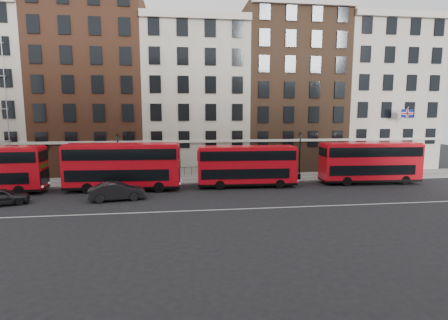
{
  "coord_description": "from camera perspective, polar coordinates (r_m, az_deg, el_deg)",
  "views": [
    {
      "loc": [
        -2.3,
        -28.7,
        7.77
      ],
      "look_at": [
        2.14,
        5.0,
        3.0
      ],
      "focal_mm": 28.0,
      "sensor_mm": 36.0,
      "label": 1
    }
  ],
  "objects": [
    {
      "name": "building_terrace",
      "position": [
        46.69,
        -5.14,
        10.99
      ],
      "size": [
        64.0,
        11.95,
        22.0
      ],
      "color": "#B5AD9D",
      "rests_on": "ground"
    },
    {
      "name": "car_front",
      "position": [
        32.16,
        -17.03,
        -4.9
      ],
      "size": [
        5.01,
        2.46,
        1.58
      ],
      "primitive_type": "imported",
      "rotation": [
        0.0,
        0.0,
        1.74
      ],
      "color": "black",
      "rests_on": "ground"
    },
    {
      "name": "bus_c",
      "position": [
        35.86,
        3.69,
        -0.85
      ],
      "size": [
        10.16,
        2.84,
        4.23
      ],
      "rotation": [
        0.0,
        0.0,
        -0.04
      ],
      "color": "red",
      "rests_on": "ground"
    },
    {
      "name": "iron_railings",
      "position": [
        42.07,
        -4.27,
        -1.78
      ],
      "size": [
        6.6,
        0.06,
        1.0
      ],
      "primitive_type": null,
      "color": "black",
      "rests_on": "pavement"
    },
    {
      "name": "lamp_post_left",
      "position": [
        38.38,
        -16.89,
        0.62
      ],
      "size": [
        0.44,
        0.44,
        5.33
      ],
      "color": "black",
      "rests_on": "pavement"
    },
    {
      "name": "car_rear",
      "position": [
        34.5,
        -32.62,
        -5.09
      ],
      "size": [
        4.55,
        3.03,
        1.44
      ],
      "primitive_type": "imported",
      "rotation": [
        0.0,
        0.0,
        1.92
      ],
      "color": "#252427",
      "rests_on": "ground"
    },
    {
      "name": "road_centre_line",
      "position": [
        27.9,
        -2.5,
        -8.18
      ],
      "size": [
        70.0,
        0.12,
        0.01
      ],
      "primitive_type": "cube",
      "color": "white",
      "rests_on": "ground"
    },
    {
      "name": "ground",
      "position": [
        29.83,
        -2.84,
        -7.12
      ],
      "size": [
        120.0,
        120.0,
        0.0
      ],
      "primitive_type": "plane",
      "color": "black",
      "rests_on": "ground"
    },
    {
      "name": "lamp_post_right",
      "position": [
        39.9,
        12.28,
        1.05
      ],
      "size": [
        0.44,
        0.44,
        5.33
      ],
      "color": "black",
      "rests_on": "pavement"
    },
    {
      "name": "traffic_light",
      "position": [
        44.42,
        25.73,
        0.31
      ],
      "size": [
        0.25,
        0.45,
        3.27
      ],
      "color": "black",
      "rests_on": "pavement"
    },
    {
      "name": "bus_d",
      "position": [
        40.67,
        22.7,
        -0.25
      ],
      "size": [
        10.69,
        3.05,
        4.45
      ],
      "rotation": [
        0.0,
        0.0,
        -0.05
      ],
      "color": "red",
      "rests_on": "ground"
    },
    {
      "name": "pavement",
      "position": [
        40.02,
        -4.08,
        -3.12
      ],
      "size": [
        80.0,
        5.0,
        0.15
      ],
      "primitive_type": "cube",
      "color": "slate",
      "rests_on": "ground"
    },
    {
      "name": "bus_b",
      "position": [
        35.57,
        -16.21,
        -0.86
      ],
      "size": [
        11.2,
        3.31,
        4.65
      ],
      "rotation": [
        0.0,
        0.0,
        -0.06
      ],
      "color": "red",
      "rests_on": "ground"
    },
    {
      "name": "kerb",
      "position": [
        37.57,
        -3.85,
        -3.84
      ],
      "size": [
        80.0,
        0.3,
        0.16
      ],
      "primitive_type": "cube",
      "color": "gray",
      "rests_on": "ground"
    }
  ]
}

